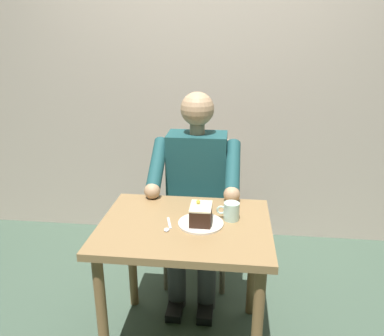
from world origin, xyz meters
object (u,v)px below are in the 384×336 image
Objects in this scene: seated_person at (196,192)px; coffee_cup at (231,211)px; chair at (198,202)px; dessert_spoon at (168,226)px; cake_slice at (201,214)px; dining_table at (185,243)px.

seated_person reaches higher than coffee_cup.
chair is 0.76m from dessert_spoon.
cake_slice is (-0.08, 0.68, 0.25)m from chair.
seated_person reaches higher than chair.
dining_table is at bearing 90.00° from seated_person.
dining_table is at bearing 0.94° from cake_slice.
coffee_cup reaches higher than dining_table.
chair is at bearing -95.95° from dessert_spoon.
chair is at bearing -70.19° from coffee_cup.
dessert_spoon is at bearing 82.19° from seated_person.
dining_table is 0.68m from chair.
dessert_spoon is at bearing 21.45° from coffee_cup.
dining_table is 6.11× the size of cake_slice.
cake_slice is at bearing -162.09° from dessert_spoon.
coffee_cup is at bearing -162.80° from dining_table.
dining_table is at bearing 90.00° from chair.
seated_person reaches higher than dining_table.
dining_table is at bearing -147.60° from dessert_spoon.
chair is 8.20× the size of coffee_cup.
dining_table is 0.51m from seated_person.
chair is at bearing -90.00° from dining_table.
chair reaches higher than dessert_spoon.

